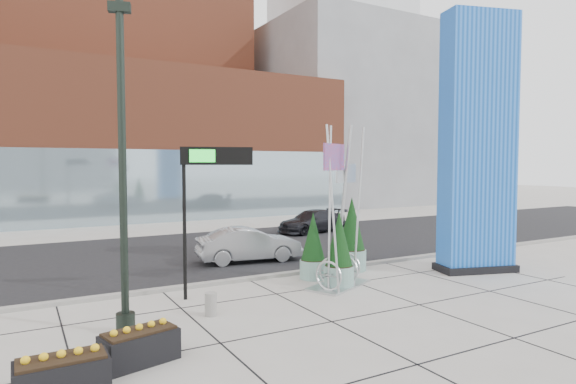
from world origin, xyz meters
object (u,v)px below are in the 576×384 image
lamp_post (123,196)px  overhead_street_sign (209,169)px  blue_pylon (478,148)px  car_silver_mid (249,245)px  concrete_bollard (211,304)px  public_art_sculpture (339,244)px

lamp_post → overhead_street_sign: lamp_post is taller
blue_pylon → car_silver_mid: size_ratio=2.26×
concrete_bollard → blue_pylon: bearing=1.3°
blue_pylon → lamp_post: size_ratio=1.20×
public_art_sculpture → blue_pylon: bearing=-30.4°
public_art_sculpture → car_silver_mid: bearing=76.2°
lamp_post → concrete_bollard: size_ratio=12.94×
lamp_post → car_silver_mid: 9.05m
blue_pylon → concrete_bollard: 11.35m
concrete_bollard → overhead_street_sign: 4.05m
overhead_street_sign → car_silver_mid: 6.08m
concrete_bollard → overhead_street_sign: size_ratio=0.14×
blue_pylon → concrete_bollard: bearing=-161.9°
public_art_sculpture → concrete_bollard: 4.94m
lamp_post → blue_pylon: bearing=2.4°
blue_pylon → car_silver_mid: blue_pylon is taller
blue_pylon → concrete_bollard: size_ratio=15.54×
blue_pylon → overhead_street_sign: (-9.85, 1.59, -0.74)m
lamp_post → public_art_sculpture: 7.31m
lamp_post → car_silver_mid: lamp_post is taller
overhead_street_sign → car_silver_mid: (3.19, 4.10, -3.17)m
public_art_sculpture → overhead_street_sign: size_ratio=1.17×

